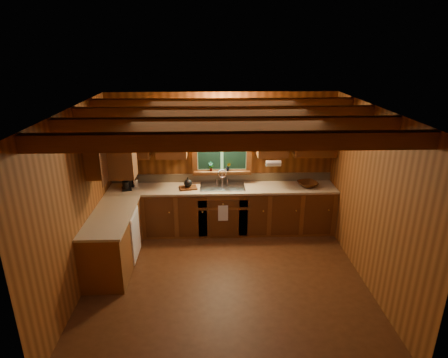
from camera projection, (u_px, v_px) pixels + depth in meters
room at (226, 202)px, 5.31m from camera, size 4.20×4.20×4.20m
ceiling_beams at (226, 118)px, 4.90m from camera, size 4.20×2.54×0.18m
base_cabinets at (196, 218)px, 6.80m from camera, size 4.20×2.22×0.86m
countertop at (196, 195)px, 6.65m from camera, size 4.20×2.24×0.04m
backsplash at (222, 178)px, 7.19m from camera, size 4.20×0.02×0.16m
dishwasher_panel at (136, 235)px, 6.20m from camera, size 0.02×0.60×0.80m
upper_cabinets at (190, 140)px, 6.44m from camera, size 4.19×1.77×0.78m
window at (222, 150)px, 6.99m from camera, size 1.12×0.08×1.00m
window_sill at (222, 172)px, 7.08m from camera, size 1.06×0.14×0.04m
wall_sconce at (222, 118)px, 6.65m from camera, size 0.45×0.21×0.17m
paper_towel_roll at (273, 163)px, 6.76m from camera, size 0.27×0.11×0.11m
dish_towel at (223, 213)px, 6.77m from camera, size 0.18×0.01×0.30m
sink at (222, 189)px, 6.97m from camera, size 0.82×0.48×0.43m
coffee_maker at (126, 181)px, 6.81m from camera, size 0.17×0.22×0.30m
utensil_crock at (135, 182)px, 6.92m from camera, size 0.13×0.13×0.36m
cutting_board at (188, 188)px, 6.87m from camera, size 0.35×0.28×0.03m
teakettle at (188, 183)px, 6.84m from camera, size 0.15×0.15×0.19m
wicker_basket at (308, 184)px, 6.97m from camera, size 0.44×0.44×0.09m
potted_plant_left at (211, 167)px, 7.03m from camera, size 0.10×0.07×0.18m
potted_plant_right at (228, 167)px, 7.04m from camera, size 0.10×0.09×0.16m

